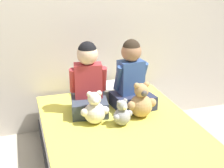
% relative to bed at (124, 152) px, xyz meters
% --- Properties ---
extents(wall_behind_bed, '(8.00, 0.06, 2.50)m').
position_rel_bed_xyz_m(wall_behind_bed, '(0.00, 1.01, 1.04)').
color(wall_behind_bed, beige).
rests_on(wall_behind_bed, ground_plane).
extents(bed, '(1.31, 1.86, 0.43)m').
position_rel_bed_xyz_m(bed, '(0.00, 0.00, 0.00)').
color(bed, '#2D2D33').
rests_on(bed, ground_plane).
extents(child_on_left, '(0.37, 0.38, 0.66)m').
position_rel_bed_xyz_m(child_on_left, '(-0.20, 0.43, 0.51)').
color(child_on_left, '#384251').
rests_on(child_on_left, bed).
extents(child_on_right, '(0.40, 0.38, 0.66)m').
position_rel_bed_xyz_m(child_on_right, '(0.22, 0.43, 0.49)').
color(child_on_right, '#282D47').
rests_on(child_on_right, bed).
extents(teddy_bear_held_by_left_child, '(0.25, 0.19, 0.30)m').
position_rel_bed_xyz_m(teddy_bear_held_by_left_child, '(-0.20, 0.19, 0.34)').
color(teddy_bear_held_by_left_child, silver).
rests_on(teddy_bear_held_by_left_child, bed).
extents(teddy_bear_held_by_right_child, '(0.27, 0.21, 0.33)m').
position_rel_bed_xyz_m(teddy_bear_held_by_right_child, '(0.22, 0.19, 0.35)').
color(teddy_bear_held_by_right_child, tan).
rests_on(teddy_bear_held_by_right_child, bed).
extents(teddy_bear_between_children, '(0.19, 0.15, 0.23)m').
position_rel_bed_xyz_m(teddy_bear_between_children, '(0.01, 0.09, 0.32)').
color(teddy_bear_between_children, '#939399').
rests_on(teddy_bear_between_children, bed).
extents(pillow_at_headboard, '(0.49, 0.32, 0.11)m').
position_rel_bed_xyz_m(pillow_at_headboard, '(0.00, 0.74, 0.27)').
color(pillow_at_headboard, silver).
rests_on(pillow_at_headboard, bed).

